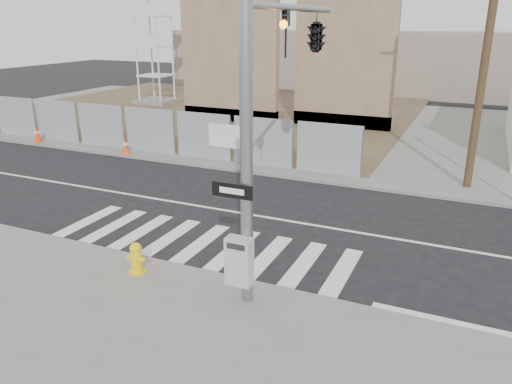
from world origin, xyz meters
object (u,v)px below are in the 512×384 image
at_px(signal_pole, 296,69).
at_px(traffic_cone_a, 37,134).
at_px(traffic_cone_d, 308,159).
at_px(traffic_cone_c, 125,146).
at_px(traffic_cone_b, 122,139).
at_px(fire_hydrant, 136,258).

height_order(signal_pole, traffic_cone_a, signal_pole).
bearing_deg(traffic_cone_d, traffic_cone_c, -171.73).
relative_size(traffic_cone_a, traffic_cone_d, 1.01).
relative_size(traffic_cone_a, traffic_cone_c, 1.08).
bearing_deg(signal_pole, traffic_cone_b, 147.29).
distance_m(signal_pole, traffic_cone_d, 8.86).
height_order(traffic_cone_a, traffic_cone_b, traffic_cone_b).
distance_m(fire_hydrant, traffic_cone_d, 10.26).
xyz_separation_m(signal_pole, traffic_cone_d, (-2.05, 7.47, -4.30)).
xyz_separation_m(signal_pole, traffic_cone_a, (-15.83, 6.39, -4.30)).
xyz_separation_m(signal_pole, fire_hydrant, (-2.91, -2.76, -4.28)).
xyz_separation_m(traffic_cone_b, traffic_cone_d, (9.28, 0.19, -0.01)).
bearing_deg(traffic_cone_a, signal_pole, -21.97).
bearing_deg(traffic_cone_c, signal_pole, -31.22).
distance_m(fire_hydrant, traffic_cone_a, 15.83).
relative_size(traffic_cone_a, traffic_cone_b, 0.99).
height_order(fire_hydrant, traffic_cone_b, fire_hydrant).
distance_m(fire_hydrant, traffic_cone_c, 11.68).
height_order(traffic_cone_b, traffic_cone_c, traffic_cone_b).
bearing_deg(traffic_cone_c, traffic_cone_d, 8.27).
bearing_deg(traffic_cone_a, traffic_cone_b, 11.21).
bearing_deg(traffic_cone_a, traffic_cone_c, -1.26).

